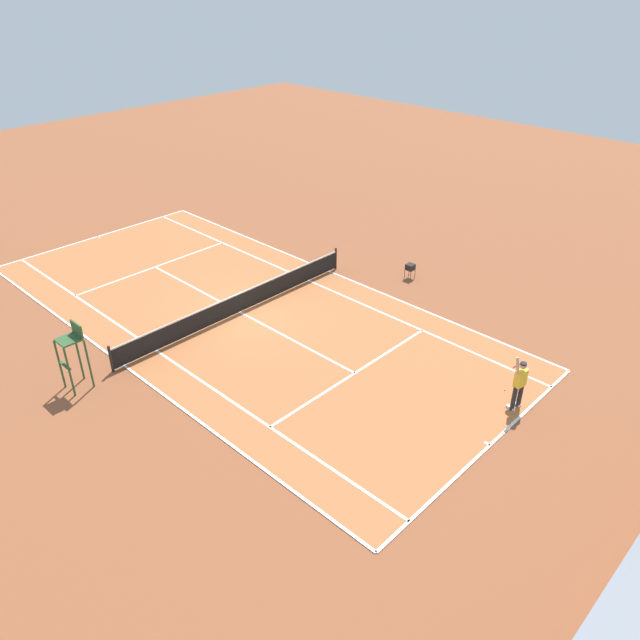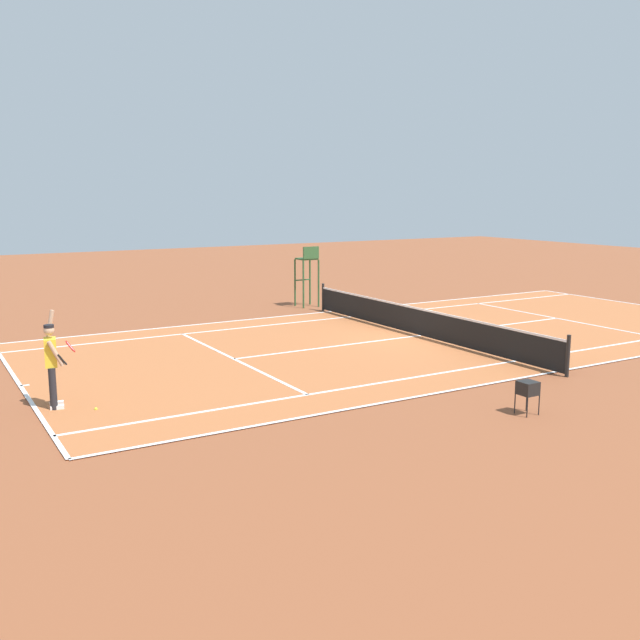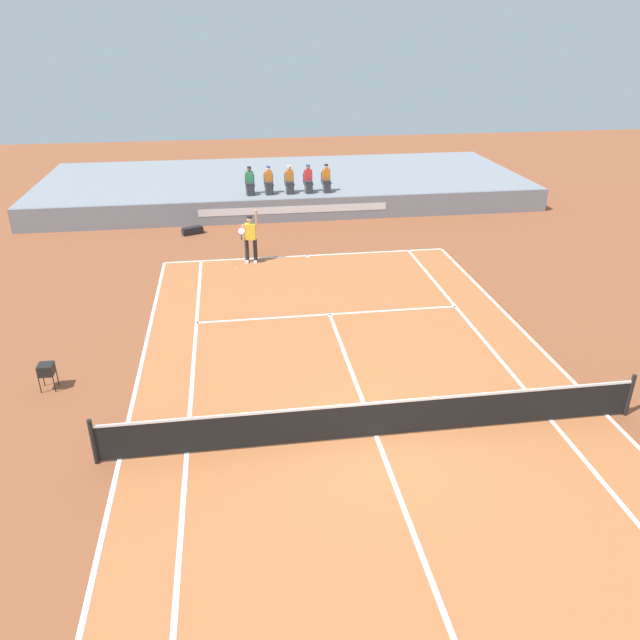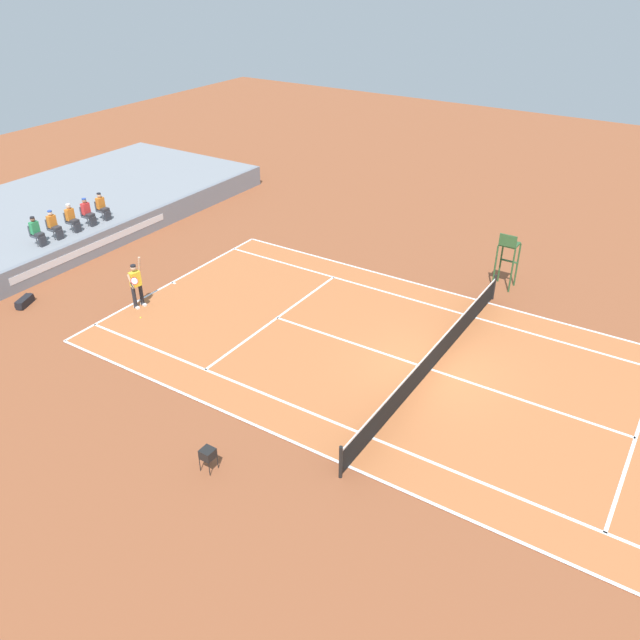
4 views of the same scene
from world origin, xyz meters
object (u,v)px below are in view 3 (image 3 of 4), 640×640
Objects in this scene: spectator_seated_1 at (269,181)px; equipment_bag at (193,231)px; tennis_player at (250,237)px; spectator_seated_2 at (289,180)px; ball_hopper at (46,369)px; spectator_seated_0 at (250,181)px; spectator_seated_4 at (326,179)px; tennis_ball at (236,269)px; spectator_seated_3 at (308,179)px.

equipment_bag is at bearing -146.73° from spectator_seated_1.
spectator_seated_2 is at bearing 71.02° from tennis_player.
spectator_seated_1 reaches higher than equipment_bag.
tennis_player is at bearing 57.06° from ball_hopper.
spectator_seated_0 is 3.84m from equipment_bag.
spectator_seated_4 is at bearing 57.46° from ball_hopper.
spectator_seated_1 is 0.97m from spectator_seated_2.
spectator_seated_1 is 1.33× the size of equipment_bag.
ball_hopper is at bearing -111.39° from spectator_seated_0.
tennis_player is (-2.14, -6.22, -0.69)m from spectator_seated_2.
tennis_ball is at bearing 57.92° from ball_hopper.
spectator_seated_1 is at bearing 79.33° from tennis_player.
ball_hopper is (-8.44, -14.57, -1.11)m from spectator_seated_3.
spectator_seated_2 is at bearing 180.00° from spectator_seated_4.
spectator_seated_0 is 3.59m from spectator_seated_4.
spectator_seated_1 is at bearing 33.27° from equipment_bag.
ball_hopper is at bearing -117.39° from spectator_seated_2.
equipment_bag is (-2.65, -2.32, -1.52)m from spectator_seated_0.
spectator_seated_1 is 4.49m from equipment_bag.
spectator_seated_4 reaches higher than ball_hopper.
spectator_seated_1 is 7.35m from tennis_ball.
spectator_seated_0 is 0.88m from spectator_seated_1.
tennis_ball is (-4.51, -6.93, -1.65)m from spectator_seated_4.
spectator_seated_2 is at bearing 27.25° from equipment_bag.
spectator_seated_3 reaches higher than ball_hopper.
spectator_seated_4 is 0.61× the size of tennis_player.
spectator_seated_2 is 16.45m from ball_hopper.
tennis_ball is at bearing -111.72° from spectator_seated_2.
tennis_ball is (-0.62, -0.71, -0.96)m from tennis_player.
spectator_seated_2 is at bearing 0.00° from spectator_seated_1.
tennis_player is 2.98× the size of ball_hopper.
spectator_seated_4 is 18.60× the size of tennis_ball.
spectator_seated_4 is 1.33× the size of equipment_bag.
spectator_seated_1 is at bearing 180.00° from spectator_seated_4.
spectator_seated_0 is at bearing 180.00° from spectator_seated_3.
spectator_seated_0 is 1.00× the size of spectator_seated_3.
spectator_seated_1 is at bearing 180.00° from spectator_seated_3.
tennis_player is 4.64m from equipment_bag.
spectator_seated_1 is at bearing 180.00° from spectator_seated_2.
spectator_seated_1 is 1.00× the size of spectator_seated_2.
tennis_ball is at bearing -117.75° from spectator_seated_3.
spectator_seated_2 and spectator_seated_3 have the same top height.
spectator_seated_2 is 7.64m from tennis_ball.
equipment_bag is at bearing -152.75° from spectator_seated_2.
tennis_player is at bearing 48.81° from tennis_ball.
spectator_seated_0 is at bearing 87.28° from tennis_player.
equipment_bag is (-1.74, 4.62, 0.13)m from tennis_ball.
spectator_seated_0 is 2.73m from spectator_seated_3.
spectator_seated_4 is at bearing 0.00° from spectator_seated_1.
spectator_seated_3 reaches higher than equipment_bag.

